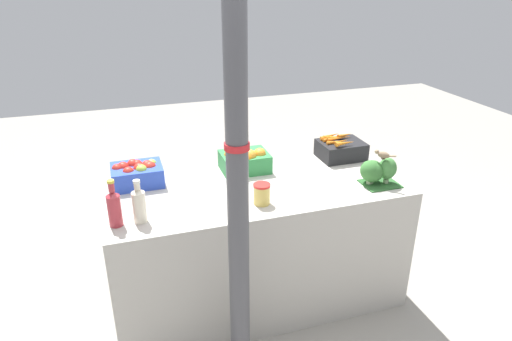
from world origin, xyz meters
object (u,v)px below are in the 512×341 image
object	(u,v)px
orange_crate	(244,160)
juice_bottle_cloudy	(139,204)
apple_crate	(137,173)
support_pole	(237,158)
sparrow_bird	(383,155)
pickle_jar	(262,194)
broccoli_pile	(376,171)
carrot_crate	(341,149)
juice_bottle_ruby	(114,207)

from	to	relation	value
orange_crate	juice_bottle_cloudy	distance (m)	0.84
apple_crate	support_pole	bearing A→B (deg)	-65.61
orange_crate	sparrow_bird	size ratio (longest dim) A/B	2.74
apple_crate	pickle_jar	bearing A→B (deg)	-36.50
apple_crate	juice_bottle_cloudy	size ratio (longest dim) A/B	1.27
support_pole	orange_crate	size ratio (longest dim) A/B	8.49
pickle_jar	broccoli_pile	bearing A→B (deg)	2.05
juice_bottle_cloudy	carrot_crate	bearing A→B (deg)	18.58
apple_crate	juice_bottle_cloudy	distance (m)	0.47
broccoli_pile	juice_bottle_cloudy	size ratio (longest dim) A/B	1.00
support_pole	broccoli_pile	bearing A→B (deg)	23.10
support_pole	carrot_crate	world-z (taller)	support_pole
pickle_jar	sparrow_bird	xyz separation A→B (m)	(0.77, 0.01, 0.14)
support_pole	juice_bottle_cloudy	world-z (taller)	support_pole
sparrow_bird	orange_crate	bearing A→B (deg)	17.76
pickle_jar	sparrow_bird	world-z (taller)	sparrow_bird
juice_bottle_cloudy	pickle_jar	size ratio (longest dim) A/B	1.97
juice_bottle_cloudy	sparrow_bird	world-z (taller)	juice_bottle_cloudy
support_pole	carrot_crate	xyz separation A→B (m)	(0.99, 0.87, -0.40)
support_pole	carrot_crate	size ratio (longest dim) A/B	8.49
juice_bottle_cloudy	juice_bottle_ruby	bearing A→B (deg)	180.00
support_pole	broccoli_pile	xyz separation A→B (m)	(0.99, 0.42, -0.37)
juice_bottle_ruby	orange_crate	bearing A→B (deg)	29.46
apple_crate	sparrow_bird	xyz separation A→B (m)	(1.41, -0.46, 0.12)
juice_bottle_ruby	juice_bottle_cloudy	xyz separation A→B (m)	(0.12, -0.00, -0.00)
support_pole	orange_crate	distance (m)	0.99
carrot_crate	juice_bottle_ruby	bearing A→B (deg)	-162.83
sparrow_bird	juice_bottle_ruby	bearing A→B (deg)	50.08
support_pole	juice_bottle_cloudy	xyz separation A→B (m)	(-0.42, 0.40, -0.36)
juice_bottle_ruby	sparrow_bird	distance (m)	1.56
orange_crate	juice_bottle_ruby	bearing A→B (deg)	-150.54
support_pole	juice_bottle_ruby	bearing A→B (deg)	143.63
juice_bottle_ruby	broccoli_pile	bearing A→B (deg)	0.80
support_pole	juice_bottle_cloudy	size ratio (longest dim) A/B	10.82
apple_crate	juice_bottle_ruby	distance (m)	0.49
orange_crate	carrot_crate	size ratio (longest dim) A/B	1.00
carrot_crate	broccoli_pile	world-z (taller)	broccoli_pile
support_pole	orange_crate	xyz separation A→B (m)	(0.28, 0.87, -0.39)
carrot_crate	broccoli_pile	xyz separation A→B (m)	(0.00, -0.45, 0.02)
juice_bottle_ruby	pickle_jar	xyz separation A→B (m)	(0.79, -0.01, -0.04)
apple_crate	juice_bottle_ruby	size ratio (longest dim) A/B	1.18
apple_crate	orange_crate	bearing A→B (deg)	-0.34
broccoli_pile	juice_bottle_ruby	size ratio (longest dim) A/B	0.93
carrot_crate	juice_bottle_cloudy	distance (m)	1.49
support_pole	pickle_jar	world-z (taller)	support_pole
orange_crate	broccoli_pile	bearing A→B (deg)	-32.14
carrot_crate	pickle_jar	bearing A→B (deg)	-147.13
carrot_crate	pickle_jar	distance (m)	0.88
orange_crate	support_pole	bearing A→B (deg)	-107.97
support_pole	apple_crate	size ratio (longest dim) A/B	8.49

